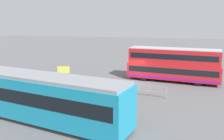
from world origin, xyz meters
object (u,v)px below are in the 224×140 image
(double_decker_bus, at_px, (173,65))
(pedestrian_near_railing, at_px, (71,81))
(info_sign, at_px, (64,72))
(tram_yellow, at_px, (26,94))

(double_decker_bus, distance_m, pedestrian_near_railing, 11.79)
(pedestrian_near_railing, xyz_separation_m, info_sign, (0.80, -0.07, 0.85))
(double_decker_bus, xyz_separation_m, tram_yellow, (9.70, 13.88, -0.27))
(double_decker_bus, bearing_deg, pedestrian_near_railing, 34.13)
(tram_yellow, xyz_separation_m, info_sign, (0.82, -7.36, 0.06))
(double_decker_bus, relative_size, pedestrian_near_railing, 6.72)
(pedestrian_near_railing, relative_size, info_sign, 0.63)
(info_sign, bearing_deg, double_decker_bus, -148.21)
(pedestrian_near_railing, bearing_deg, double_decker_bus, -145.87)
(double_decker_bus, height_order, info_sign, double_decker_bus)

